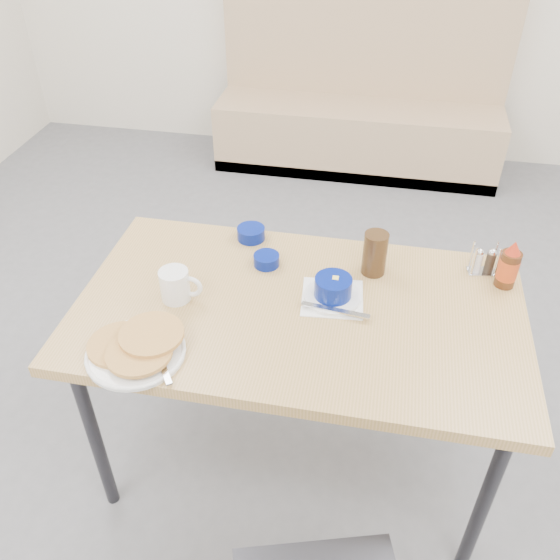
% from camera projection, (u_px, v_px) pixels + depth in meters
% --- Properties ---
extents(ground, '(6.00, 6.00, 0.00)m').
position_uv_depth(ground, '(283.00, 511.00, 2.13)').
color(ground, slate).
rests_on(ground, ground).
extents(booth_bench, '(1.90, 0.56, 1.22)m').
position_uv_depth(booth_bench, '(359.00, 115.00, 4.06)').
color(booth_bench, tan).
rests_on(booth_bench, ground).
extents(dining_table, '(1.40, 0.80, 0.76)m').
position_uv_depth(dining_table, '(299.00, 321.00, 1.89)').
color(dining_table, tan).
rests_on(dining_table, ground).
extents(pancake_plate, '(0.29, 0.28, 0.05)m').
position_uv_depth(pancake_plate, '(137.00, 348.00, 1.68)').
color(pancake_plate, white).
rests_on(pancake_plate, dining_table).
extents(coffee_mug, '(0.14, 0.09, 0.11)m').
position_uv_depth(coffee_mug, '(176.00, 285.00, 1.85)').
color(coffee_mug, white).
rests_on(coffee_mug, dining_table).
extents(grits_setting, '(0.23, 0.21, 0.08)m').
position_uv_depth(grits_setting, '(333.00, 290.00, 1.86)').
color(grits_setting, white).
rests_on(grits_setting, dining_table).
extents(creamer_bowl, '(0.10, 0.10, 0.05)m').
position_uv_depth(creamer_bowl, '(251.00, 233.00, 2.14)').
color(creamer_bowl, navy).
rests_on(creamer_bowl, dining_table).
extents(butter_bowl, '(0.09, 0.09, 0.04)m').
position_uv_depth(butter_bowl, '(266.00, 260.00, 2.01)').
color(butter_bowl, navy).
rests_on(butter_bowl, dining_table).
extents(amber_tumbler, '(0.11, 0.11, 0.15)m').
position_uv_depth(amber_tumbler, '(375.00, 253.00, 1.95)').
color(amber_tumbler, '#372311').
rests_on(amber_tumbler, dining_table).
extents(condiment_caddy, '(0.10, 0.07, 0.11)m').
position_uv_depth(condiment_caddy, '(483.00, 263.00, 1.97)').
color(condiment_caddy, silver).
rests_on(condiment_caddy, dining_table).
extents(syrup_bottle, '(0.07, 0.07, 0.17)m').
position_uv_depth(syrup_bottle, '(509.00, 267.00, 1.89)').
color(syrup_bottle, '#47230F').
rests_on(syrup_bottle, dining_table).
extents(sugar_wrapper, '(0.05, 0.04, 0.00)m').
position_uv_depth(sugar_wrapper, '(153.00, 323.00, 1.79)').
color(sugar_wrapper, '#E85B4D').
rests_on(sugar_wrapper, dining_table).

